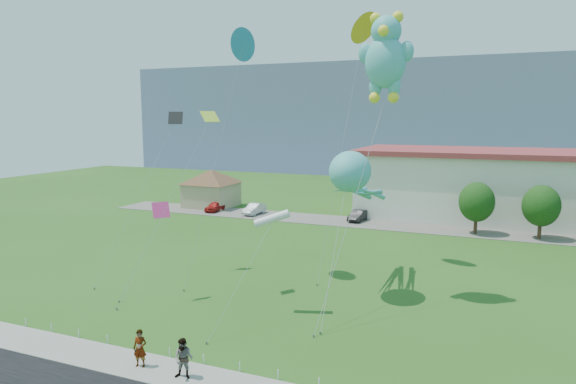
{
  "coord_description": "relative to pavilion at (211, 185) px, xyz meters",
  "views": [
    {
      "loc": [
        11.92,
        -21.68,
        12.04
      ],
      "look_at": [
        -0.35,
        8.0,
        7.36
      ],
      "focal_mm": 32.0,
      "sensor_mm": 36.0,
      "label": 1
    }
  ],
  "objects": [
    {
      "name": "parked_car_silver",
      "position": [
        7.94,
        -3.03,
        -2.3
      ],
      "size": [
        1.58,
        4.09,
        1.33
      ],
      "primitive_type": "imported",
      "rotation": [
        0.0,
        0.0,
        -0.04
      ],
      "color": "#B3B3BA",
      "rests_on": "parking_strip"
    },
    {
      "name": "octopus_kite",
      "position": [
        26.87,
        -25.89,
        4.78
      ],
      "size": [
        2.73,
        13.26,
        9.87
      ],
      "color": "#45A7AB",
      "rests_on": "ground"
    },
    {
      "name": "small_kite_orange",
      "position": [
        25.3,
        -18.44,
        15.58
      ],
      "size": [
        2.03,
        8.43,
        19.79
      ],
      "color": "#F1AA1A",
      "rests_on": "ground"
    },
    {
      "name": "small_kite_pink",
      "position": [
        15.32,
        -32.35,
        2.49
      ],
      "size": [
        2.87,
        2.62,
        6.44
      ],
      "color": "#DB3077",
      "rests_on": "ground"
    },
    {
      "name": "tree_mid",
      "position": [
        40.0,
        -4.0,
        0.36
      ],
      "size": [
        3.6,
        3.6,
        5.47
      ],
      "color": "#3F2B19",
      "rests_on": "ground"
    },
    {
      "name": "pavilion",
      "position": [
        0.0,
        0.0,
        0.0
      ],
      "size": [
        9.2,
        9.2,
        5.0
      ],
      "color": "tan",
      "rests_on": "ground"
    },
    {
      "name": "ground",
      "position": [
        24.0,
        -38.0,
        -3.02
      ],
      "size": [
        160.0,
        160.0,
        0.0
      ],
      "primitive_type": "plane",
      "color": "#265016",
      "rests_on": "ground"
    },
    {
      "name": "parking_strip",
      "position": [
        24.0,
        -3.0,
        -2.99
      ],
      "size": [
        70.0,
        6.0,
        0.06
      ],
      "primitive_type": "cube",
      "color": "#59544C",
      "rests_on": "ground"
    },
    {
      "name": "small_kite_yellow",
      "position": [
        17.33,
        -30.22,
        7.61
      ],
      "size": [
        4.35,
        6.4,
        12.53
      ],
      "color": "#9DC22D",
      "rests_on": "ground"
    },
    {
      "name": "hill_ridge",
      "position": [
        24.0,
        82.0,
        9.48
      ],
      "size": [
        160.0,
        50.0,
        25.0
      ],
      "primitive_type": "cube",
      "color": "slate",
      "rests_on": "ground"
    },
    {
      "name": "small_kite_white",
      "position": [
        23.24,
        -31.63,
        2.84
      ],
      "size": [
        1.59,
        6.93,
        6.34
      ],
      "color": "silver",
      "rests_on": "ground"
    },
    {
      "name": "sidewalk",
      "position": [
        24.0,
        -40.75,
        -2.97
      ],
      "size": [
        80.0,
        2.5,
        0.1
      ],
      "primitive_type": "cube",
      "color": "gray",
      "rests_on": "ground"
    },
    {
      "name": "rope_fence",
      "position": [
        24.0,
        -39.3,
        -2.77
      ],
      "size": [
        26.05,
        0.05,
        0.5
      ],
      "color": "white",
      "rests_on": "ground"
    },
    {
      "name": "parked_car_red",
      "position": [
        2.36,
        -3.11,
        -2.34
      ],
      "size": [
        1.62,
        3.74,
        1.26
      ],
      "primitive_type": "imported",
      "rotation": [
        0.0,
        0.0,
        0.04
      ],
      "color": "#A81714",
      "rests_on": "parking_strip"
    },
    {
      "name": "tree_near",
      "position": [
        34.0,
        -4.0,
        0.36
      ],
      "size": [
        3.6,
        3.6,
        5.47
      ],
      "color": "#3F2B19",
      "rests_on": "ground"
    },
    {
      "name": "small_kite_blue",
      "position": [
        17.96,
        -25.2,
        13.88
      ],
      "size": [
        2.9,
        6.31,
        18.0
      ],
      "color": "#277CDE",
      "rests_on": "ground"
    },
    {
      "name": "parked_car_black",
      "position": [
        21.03,
        -2.17,
        -2.33
      ],
      "size": [
        1.78,
        3.95,
        1.26
      ],
      "primitive_type": "imported",
      "rotation": [
        0.0,
        0.0,
        -0.12
      ],
      "color": "black",
      "rests_on": "parking_strip"
    },
    {
      "name": "pedestrian_left",
      "position": [
        20.4,
        -40.83,
        -2.0
      ],
      "size": [
        0.76,
        0.59,
        1.84
      ],
      "primitive_type": "imported",
      "rotation": [
        0.0,
        0.0,
        0.24
      ],
      "color": "gray",
      "rests_on": "sidewalk"
    },
    {
      "name": "small_kite_black",
      "position": [
        12.16,
        -26.67,
        7.52
      ],
      "size": [
        3.18,
        7.6,
        12.43
      ],
      "color": "black",
      "rests_on": "ground"
    },
    {
      "name": "teddy_bear_kite",
      "position": [
        28.81,
        -26.11,
        12.95
      ],
      "size": [
        3.68,
        9.41,
        18.66
      ],
      "color": "#45A7AB",
      "rests_on": "ground"
    },
    {
      "name": "pedestrian_right",
      "position": [
        22.99,
        -40.99,
        -1.97
      ],
      "size": [
        1.05,
        0.89,
        1.9
      ],
      "primitive_type": "imported",
      "rotation": [
        0.0,
        0.0,
        0.19
      ],
      "color": "gray",
      "rests_on": "sidewalk"
    }
  ]
}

